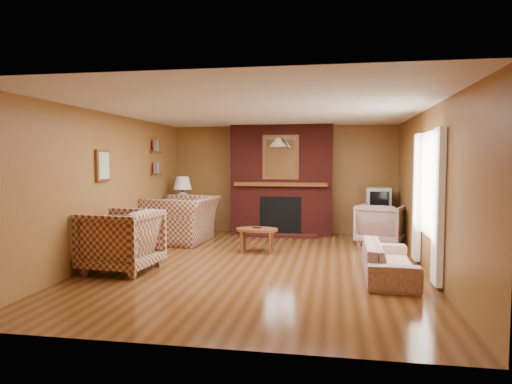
% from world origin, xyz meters
% --- Properties ---
extents(floor, '(6.50, 6.50, 0.00)m').
position_xyz_m(floor, '(0.00, 0.00, 0.00)').
color(floor, '#4A2810').
rests_on(floor, ground).
extents(ceiling, '(6.50, 6.50, 0.00)m').
position_xyz_m(ceiling, '(0.00, 0.00, 2.40)').
color(ceiling, silver).
rests_on(ceiling, wall_back).
extents(wall_back, '(6.50, 0.00, 6.50)m').
position_xyz_m(wall_back, '(0.00, 3.25, 1.20)').
color(wall_back, '#985E2F').
rests_on(wall_back, floor).
extents(wall_front, '(6.50, 0.00, 6.50)m').
position_xyz_m(wall_front, '(0.00, -3.25, 1.20)').
color(wall_front, '#985E2F').
rests_on(wall_front, floor).
extents(wall_left, '(0.00, 6.50, 6.50)m').
position_xyz_m(wall_left, '(-2.50, 0.00, 1.20)').
color(wall_left, '#985E2F').
rests_on(wall_left, floor).
extents(wall_right, '(0.00, 6.50, 6.50)m').
position_xyz_m(wall_right, '(2.50, 0.00, 1.20)').
color(wall_right, '#985E2F').
rests_on(wall_right, floor).
extents(fireplace, '(2.20, 0.82, 2.40)m').
position_xyz_m(fireplace, '(0.00, 2.98, 1.18)').
color(fireplace, '#48140F').
rests_on(fireplace, floor).
extents(window_right, '(0.10, 1.85, 2.00)m').
position_xyz_m(window_right, '(2.45, -0.20, 1.13)').
color(window_right, beige).
rests_on(window_right, wall_right).
extents(bookshelf, '(0.09, 0.55, 0.71)m').
position_xyz_m(bookshelf, '(-2.44, 1.90, 1.67)').
color(bookshelf, brown).
rests_on(bookshelf, wall_left).
extents(botanical_print, '(0.05, 0.40, 0.50)m').
position_xyz_m(botanical_print, '(-2.47, -0.30, 1.55)').
color(botanical_print, brown).
rests_on(botanical_print, wall_left).
extents(pendant_light, '(0.36, 0.36, 0.48)m').
position_xyz_m(pendant_light, '(0.00, 2.30, 2.00)').
color(pendant_light, black).
rests_on(pendant_light, ceiling).
extents(plaid_loveseat, '(1.30, 1.46, 0.91)m').
position_xyz_m(plaid_loveseat, '(-1.85, 1.69, 0.45)').
color(plaid_loveseat, '#602619').
rests_on(plaid_loveseat, floor).
extents(plaid_armchair, '(1.09, 1.07, 0.91)m').
position_xyz_m(plaid_armchair, '(-1.95, -0.78, 0.46)').
color(plaid_armchair, '#602619').
rests_on(plaid_armchair, floor).
extents(floral_sofa, '(0.69, 1.69, 0.49)m').
position_xyz_m(floral_sofa, '(1.90, -0.52, 0.25)').
color(floral_sofa, beige).
rests_on(floral_sofa, floor).
extents(floral_armchair, '(1.08, 1.10, 0.79)m').
position_xyz_m(floral_armchair, '(2.05, 2.10, 0.39)').
color(floral_armchair, beige).
rests_on(floral_armchair, floor).
extents(coffee_table, '(0.75, 0.47, 0.45)m').
position_xyz_m(coffee_table, '(-0.20, 0.90, 0.37)').
color(coffee_table, brown).
rests_on(coffee_table, floor).
extents(side_table, '(0.48, 0.48, 0.64)m').
position_xyz_m(side_table, '(-2.10, 2.45, 0.32)').
color(side_table, brown).
rests_on(side_table, floor).
extents(table_lamp, '(0.39, 0.39, 0.65)m').
position_xyz_m(table_lamp, '(-2.10, 2.45, 1.00)').
color(table_lamp, white).
rests_on(table_lamp, side_table).
extents(tv_stand, '(0.57, 0.52, 0.61)m').
position_xyz_m(tv_stand, '(2.05, 2.80, 0.31)').
color(tv_stand, black).
rests_on(tv_stand, floor).
extents(crt_tv, '(0.49, 0.49, 0.45)m').
position_xyz_m(crt_tv, '(2.05, 2.79, 0.84)').
color(crt_tv, '#B1B3B9').
rests_on(crt_tv, tv_stand).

